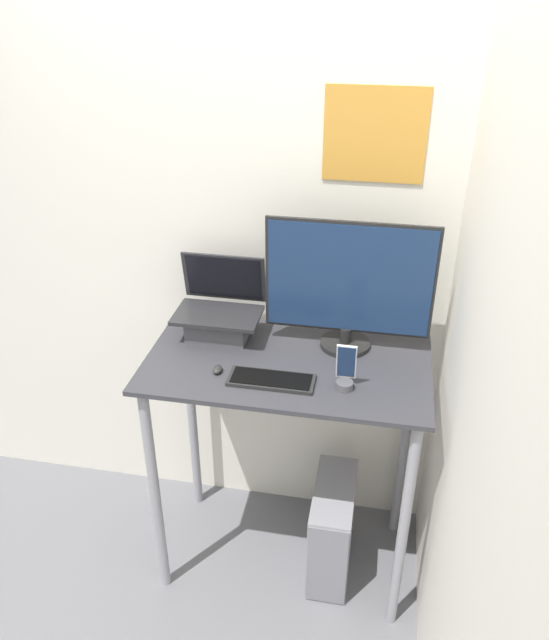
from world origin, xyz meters
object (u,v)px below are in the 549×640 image
(monitor, at_px, (349,287))
(keyboard, at_px, (271,380))
(cell_phone, at_px, (345,374))
(computer_tower, at_px, (332,528))
(mouse, at_px, (218,369))
(laptop, at_px, (219,316))

(monitor, relative_size, keyboard, 2.03)
(cell_phone, bearing_deg, computer_tower, 99.15)
(keyboard, distance_m, mouse, 0.21)
(keyboard, height_order, mouse, mouse)
(monitor, xyz_separation_m, cell_phone, (0.02, -0.29, -0.20))
(laptop, height_order, monitor, monitor)
(mouse, bearing_deg, computer_tower, 12.72)
(cell_phone, height_order, computer_tower, cell_phone)
(keyboard, relative_size, mouse, 5.88)
(keyboard, relative_size, computer_tower, 0.69)
(monitor, height_order, mouse, monitor)
(keyboard, distance_m, cell_phone, 0.27)
(cell_phone, xyz_separation_m, computer_tower, (-0.02, 0.11, -0.91))
(keyboard, relative_size, cell_phone, 1.75)
(laptop, height_order, cell_phone, laptop)
(laptop, bearing_deg, computer_tower, -17.38)
(mouse, bearing_deg, laptop, 103.38)
(cell_phone, relative_size, computer_tower, 0.39)
(monitor, distance_m, mouse, 0.59)
(laptop, distance_m, monitor, 0.55)
(monitor, bearing_deg, keyboard, -128.84)
(cell_phone, bearing_deg, keyboard, -176.86)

